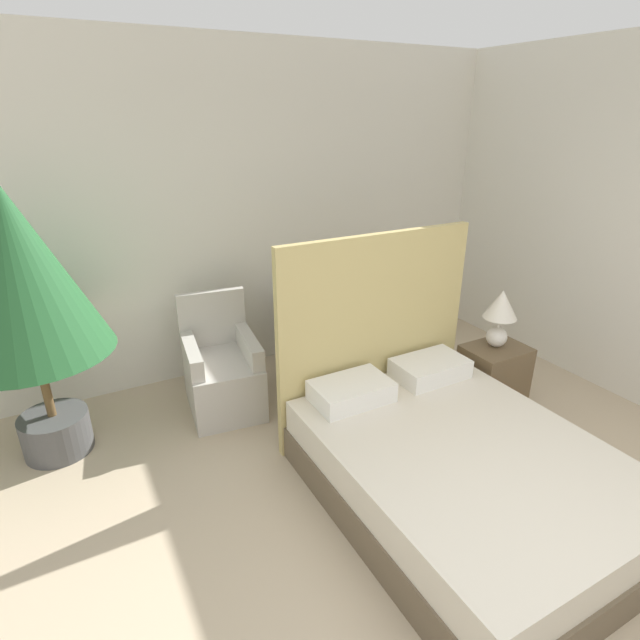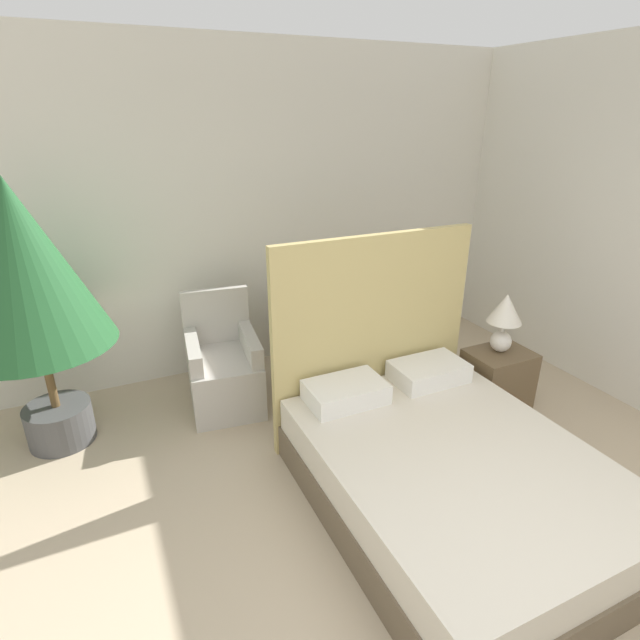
# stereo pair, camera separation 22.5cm
# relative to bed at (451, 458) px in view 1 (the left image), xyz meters

# --- Properties ---
(wall_back) EXTENTS (10.00, 0.06, 2.90)m
(wall_back) POSITION_rel_bed_xyz_m (-0.32, 2.43, 1.16)
(wall_back) COLOR silver
(wall_back) RESTS_ON ground_plane
(bed) EXTENTS (1.58, 2.03, 1.55)m
(bed) POSITION_rel_bed_xyz_m (0.00, 0.00, 0.00)
(bed) COLOR brown
(bed) RESTS_ON ground_plane
(armchair_near_window_left) EXTENTS (0.65, 0.78, 0.93)m
(armchair_near_window_left) POSITION_rel_bed_xyz_m (-0.94, 1.72, 0.00)
(armchair_near_window_left) COLOR #B7B2A8
(armchair_near_window_left) RESTS_ON ground_plane
(armchair_near_window_right) EXTENTS (0.58, 0.73, 0.93)m
(armchair_near_window_right) POSITION_rel_bed_xyz_m (-0.01, 1.72, 0.00)
(armchair_near_window_right) COLOR #B7B2A8
(armchair_near_window_right) RESTS_ON ground_plane
(potted_palm) EXTENTS (1.03, 1.03, 1.96)m
(potted_palm) POSITION_rel_bed_xyz_m (-2.20, 1.72, 1.03)
(potted_palm) COLOR #4C4C4C
(potted_palm) RESTS_ON ground_plane
(nightstand) EXTENTS (0.50, 0.39, 0.53)m
(nightstand) POSITION_rel_bed_xyz_m (1.08, 0.68, -0.03)
(nightstand) COLOR brown
(nightstand) RESTS_ON ground_plane
(table_lamp) EXTENTS (0.27, 0.27, 0.49)m
(table_lamp) POSITION_rel_bed_xyz_m (1.09, 0.71, 0.54)
(table_lamp) COLOR white
(table_lamp) RESTS_ON nightstand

